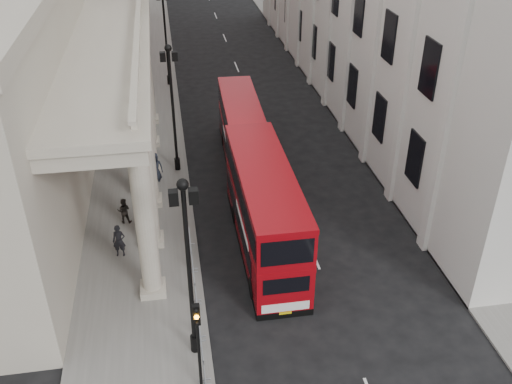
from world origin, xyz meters
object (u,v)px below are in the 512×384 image
Objects in this scene: lamp_post_mid at (172,101)px; pedestrian_a at (119,241)px; lamp_post_north at (165,30)px; bus_far at (242,130)px; lamp_post_south at (188,260)px; traffic_light at (198,332)px; pedestrian_b at (124,211)px; pedestrian_c at (155,167)px; bus_near at (265,208)px.

lamp_post_mid is 10.20m from pedestrian_a.
lamp_post_north reaches higher than bus_far.
traffic_light is (0.10, -2.02, -1.80)m from lamp_post_south.
traffic_light is at bearing -89.68° from lamp_post_mid.
bus_far is at bearing 58.26° from pedestrian_a.
pedestrian_b is (-7.64, -6.72, -1.30)m from bus_far.
lamp_post_south is 32.00m from lamp_post_north.
lamp_post_south is at bearing 113.38° from pedestrian_b.
pedestrian_c is at bearing 95.45° from lamp_post_south.
bus_far is 10.26m from pedestrian_b.
lamp_post_south is 11.48m from pedestrian_b.
lamp_post_north reaches higher than bus_near.
pedestrian_c is at bearing 82.39° from pedestrian_a.
lamp_post_south is at bearing -58.41° from pedestrian_a.
pedestrian_c is (-1.41, -1.22, -3.84)m from lamp_post_mid.
pedestrian_c reaches higher than pedestrian_a.
lamp_post_south is 4.63× the size of pedestrian_a.
pedestrian_b is at bearing 105.13° from traffic_light.
lamp_post_mid is at bearing 90.00° from lamp_post_south.
pedestrian_a is at bearing -101.46° from pedestrian_c.
pedestrian_b is at bearing -119.25° from lamp_post_mid.
lamp_post_mid is at bearing -165.85° from bus_far.
lamp_post_mid is at bearing 43.63° from pedestrian_c.
lamp_post_mid is 0.86× the size of bus_far.
pedestrian_a is 3.08m from pedestrian_b.
lamp_post_north reaches higher than pedestrian_a.
lamp_post_mid is at bearing 75.89° from pedestrian_a.
pedestrian_c is (-1.51, 16.80, -2.04)m from traffic_light.
traffic_light is 2.83× the size of pedestrian_b.
bus_near is 10.17m from bus_far.
lamp_post_south is 17.76m from bus_far.
lamp_post_north is 25.35m from pedestrian_a.
traffic_light is at bearing -101.15° from bus_far.
lamp_post_south is 0.86× the size of bus_far.
lamp_post_mid is 5.47× the size of pedestrian_b.
lamp_post_north is at bearing 90.00° from lamp_post_mid.
lamp_post_mid is 5.29m from bus_far.
traffic_light is 0.44× the size of bus_far.
traffic_light reaches higher than bus_far.
pedestrian_a is (-3.34, -8.82, -3.89)m from lamp_post_mid.
bus_far is at bearing 75.41° from lamp_post_south.
lamp_post_north is at bearing 88.97° from pedestrian_a.
pedestrian_b is at bearing 107.43° from lamp_post_south.
bus_far is 5.11× the size of pedestrian_c.
pedestrian_b is at bearing -98.42° from lamp_post_north.
lamp_post_mid reaches higher than pedestrian_a.
bus_near is at bearing -80.63° from lamp_post_north.
pedestrian_b is at bearing 154.97° from bus_near.
pedestrian_c is (-1.41, 14.78, -3.84)m from lamp_post_south.
pedestrian_b is at bearing -136.98° from bus_far.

